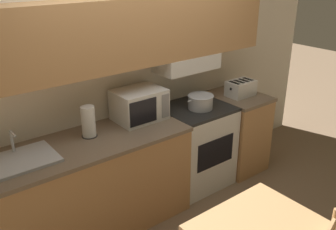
{
  "coord_description": "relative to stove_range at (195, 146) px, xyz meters",
  "views": [
    {
      "loc": [
        -1.86,
        -3.02,
        2.36
      ],
      "look_at": [
        0.05,
        -0.59,
        1.06
      ],
      "focal_mm": 40.0,
      "sensor_mm": 36.0,
      "label": 1
    }
  ],
  "objects": [
    {
      "name": "lower_counter_main",
      "position": [
        -1.26,
        -0.02,
        0.0
      ],
      "size": [
        1.81,
        0.7,
        0.91
      ],
      "color": "tan",
      "rests_on": "ground_plane"
    },
    {
      "name": "sink_basin",
      "position": [
        -1.83,
        -0.02,
        0.47
      ],
      "size": [
        0.53,
        0.41,
        0.21
      ],
      "color": "#B7BABF",
      "rests_on": "lower_counter_main"
    },
    {
      "name": "wall_back",
      "position": [
        -0.61,
        0.26,
        1.03
      ],
      "size": [
        5.45,
        0.38,
        2.55
      ],
      "color": "silver",
      "rests_on": "ground_plane"
    },
    {
      "name": "microwave",
      "position": [
        -0.64,
        0.11,
        0.6
      ],
      "size": [
        0.47,
        0.37,
        0.3
      ],
      "color": "silver",
      "rests_on": "lower_counter_main"
    },
    {
      "name": "toaster",
      "position": [
        0.64,
        -0.04,
        0.54
      ],
      "size": [
        0.33,
        0.21,
        0.18
      ],
      "color": "silver",
      "rests_on": "lower_counter_right_stub"
    },
    {
      "name": "ground_plane",
      "position": [
        -0.63,
        0.32,
        -0.46
      ],
      "size": [
        16.0,
        16.0,
        0.0
      ],
      "primitive_type": "plane",
      "color": "#7F664C"
    },
    {
      "name": "stove_range",
      "position": [
        0.0,
        0.0,
        0.0
      ],
      "size": [
        0.71,
        0.65,
        0.91
      ],
      "color": "silver",
      "rests_on": "ground_plane"
    },
    {
      "name": "lower_counter_right_stub",
      "position": [
        0.63,
        -0.02,
        0.0
      ],
      "size": [
        0.54,
        0.7,
        0.91
      ],
      "color": "tan",
      "rests_on": "ground_plane"
    },
    {
      "name": "paper_towel_roll",
      "position": [
        -1.2,
        0.06,
        0.59
      ],
      "size": [
        0.14,
        0.14,
        0.28
      ],
      "color": "black",
      "rests_on": "lower_counter_main"
    },
    {
      "name": "cooking_pot",
      "position": [
        0.02,
        -0.05,
        0.53
      ],
      "size": [
        0.35,
        0.27,
        0.15
      ],
      "color": "#B7BABF",
      "rests_on": "stove_range"
    }
  ]
}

